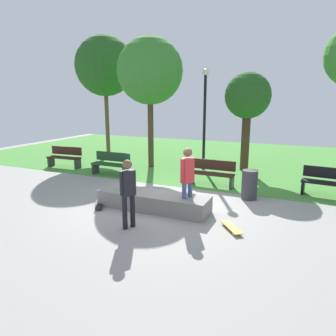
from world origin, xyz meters
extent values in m
plane|color=gray|center=(0.00, 0.00, 0.00)|extent=(28.00, 28.00, 0.00)
cube|color=#478C38|center=(0.00, 7.89, 0.00)|extent=(26.60, 12.23, 0.01)
cube|color=gray|center=(-0.27, -0.59, 0.23)|extent=(3.18, 0.85, 0.46)
cube|color=maroon|center=(-1.04, -0.60, 0.62)|extent=(0.29, 0.22, 0.32)
cylinder|color=black|center=(-0.27, -2.07, 0.40)|extent=(0.12, 0.12, 0.81)
cylinder|color=black|center=(-0.17, -1.87, 0.40)|extent=(0.12, 0.12, 0.81)
cube|color=black|center=(-0.22, -1.97, 1.11)|extent=(0.32, 0.38, 0.61)
cylinder|color=black|center=(-0.30, -2.12, 1.14)|extent=(0.09, 0.09, 0.56)
cylinder|color=black|center=(-0.14, -1.82, 1.14)|extent=(0.09, 0.09, 0.56)
sphere|color=brown|center=(-0.22, -1.97, 1.56)|extent=(0.22, 0.22, 0.22)
cylinder|color=#3F5184|center=(0.78, -0.46, 0.44)|extent=(0.12, 0.12, 0.88)
cylinder|color=#3F5184|center=(0.69, -0.66, 0.44)|extent=(0.12, 0.12, 0.88)
cube|color=red|center=(0.73, -0.56, 1.21)|extent=(0.31, 0.37, 0.66)
cylinder|color=red|center=(0.80, -0.41, 1.23)|extent=(0.09, 0.09, 0.60)
cylinder|color=red|center=(0.66, -0.72, 1.23)|extent=(0.09, 0.09, 0.60)
sphere|color=brown|center=(0.73, -0.56, 1.68)|extent=(0.24, 0.24, 0.24)
cube|color=black|center=(-1.78, -1.04, 0.07)|extent=(0.63, 0.77, 0.02)
cylinder|color=silver|center=(-2.01, -0.86, 0.03)|extent=(0.06, 0.06, 0.06)
cylinder|color=silver|center=(-1.88, -0.77, 0.03)|extent=(0.06, 0.06, 0.06)
cylinder|color=silver|center=(-1.68, -1.31, 0.03)|extent=(0.06, 0.06, 0.06)
cylinder|color=silver|center=(-1.55, -1.22, 0.03)|extent=(0.06, 0.06, 0.06)
cube|color=gold|center=(2.06, -1.11, 0.07)|extent=(0.65, 0.76, 0.02)
cylinder|color=silver|center=(1.83, -0.94, 0.03)|extent=(0.06, 0.06, 0.06)
cylinder|color=silver|center=(1.96, -0.84, 0.03)|extent=(0.06, 0.06, 0.06)
cylinder|color=silver|center=(2.17, -1.38, 0.03)|extent=(0.06, 0.06, 0.06)
cylinder|color=silver|center=(2.30, -1.28, 0.03)|extent=(0.06, 0.06, 0.06)
cube|color=#331E14|center=(0.55, 2.35, 0.45)|extent=(1.61, 0.47, 0.06)
cube|color=#331E14|center=(0.56, 2.57, 0.73)|extent=(1.60, 0.09, 0.36)
cube|color=#2D2D33|center=(1.29, 2.34, 0.23)|extent=(0.09, 0.40, 0.45)
cube|color=#2D2D33|center=(-0.18, 2.36, 0.23)|extent=(0.09, 0.40, 0.45)
cube|color=black|center=(4.27, 2.63, 0.45)|extent=(1.64, 0.61, 0.06)
cube|color=black|center=(4.29, 2.85, 0.73)|extent=(1.60, 0.23, 0.36)
cube|color=black|center=(3.54, 2.71, 0.23)|extent=(0.12, 0.40, 0.45)
cube|color=#1E4223|center=(-3.62, 2.22, 0.45)|extent=(1.60, 0.46, 0.06)
cube|color=#1E4223|center=(-3.61, 2.44, 0.73)|extent=(1.60, 0.08, 0.36)
cube|color=#2D2D33|center=(-2.88, 2.22, 0.23)|extent=(0.08, 0.40, 0.45)
cube|color=#2D2D33|center=(-4.35, 2.23, 0.23)|extent=(0.08, 0.40, 0.45)
cube|color=#331E14|center=(-6.36, 2.62, 0.45)|extent=(1.62, 0.53, 0.06)
cube|color=#331E14|center=(-6.37, 2.84, 0.73)|extent=(1.60, 0.15, 0.36)
cube|color=#2D2D33|center=(-5.63, 2.66, 0.23)|extent=(0.10, 0.40, 0.45)
cube|color=#2D2D33|center=(-7.10, 2.58, 0.23)|extent=(0.10, 0.40, 0.45)
cylinder|color=#42301E|center=(1.14, 5.38, 1.29)|extent=(0.35, 0.35, 2.59)
sphere|color=#23561E|center=(1.14, 5.38, 3.16)|extent=(1.90, 1.90, 1.90)
cylinder|color=brown|center=(-6.61, 6.43, 1.89)|extent=(0.21, 0.21, 3.78)
sphere|color=#23561E|center=(-6.61, 6.43, 4.72)|extent=(3.14, 3.14, 3.14)
cylinder|color=#4C3823|center=(-2.85, 4.35, 1.67)|extent=(0.25, 0.25, 3.33)
sphere|color=#387F2D|center=(-2.85, 4.35, 4.18)|extent=(2.83, 2.83, 2.83)
cylinder|color=black|center=(-0.53, 4.83, 1.99)|extent=(0.12, 0.12, 3.98)
sphere|color=silver|center=(-0.53, 4.83, 4.10)|extent=(0.28, 0.28, 0.28)
cylinder|color=#333338|center=(2.03, 1.42, 0.45)|extent=(0.48, 0.48, 0.91)
camera|label=1|loc=(3.46, -7.95, 3.03)|focal=33.13mm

